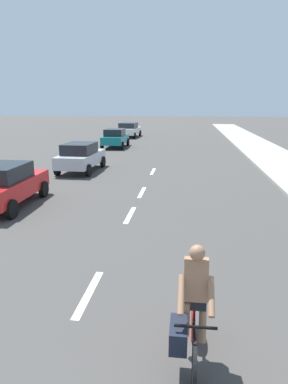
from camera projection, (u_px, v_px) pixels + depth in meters
The scene contains 11 objects.
ground_plane at pixel (154, 169), 19.96m from camera, with size 160.00×160.00×0.00m, color #423F3D.
sidewalk_strip at pixel (285, 165), 20.93m from camera, with size 3.60×80.00×0.14m, color #9E998E.
lane_stripe_2 at pixel (89, 293), 6.94m from camera, with size 0.16×1.80×0.01m, color white.
lane_stripe_3 at pixel (130, 215), 11.79m from camera, with size 0.16×1.80×0.01m, color white.
lane_stripe_4 at pixel (142, 192), 14.76m from camera, with size 0.16×1.80×0.01m, color white.
lane_stripe_5 at pixel (153, 171), 19.24m from camera, with size 0.16×1.80×0.01m, color white.
cyclist at pixel (191, 312), 4.91m from camera, with size 0.62×1.71×1.82m.
parked_car_red at pixel (5, 184), 12.59m from camera, with size 1.92×4.04×1.57m.
parked_car_silver at pixel (81, 156), 19.10m from camera, with size 1.97×4.06×1.57m.
parked_car_teal at pixel (115, 138), 29.32m from camera, with size 1.90×4.03×1.57m.
parked_car_white at pixel (129, 129), 38.16m from camera, with size 2.28×4.67×1.57m.
Camera 1 is at (1.87, 0.42, 3.69)m, focal length 32.58 mm.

